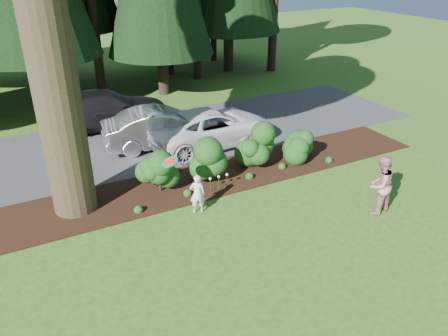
{
  "coord_description": "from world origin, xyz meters",
  "views": [
    {
      "loc": [
        -5.91,
        -8.61,
        6.98
      ],
      "look_at": [
        -0.59,
        1.48,
        1.3
      ],
      "focal_mm": 35.0,
      "sensor_mm": 36.0,
      "label": 1
    }
  ],
  "objects_px": {
    "adult": "(380,185)",
    "car_silver_wagon": "(163,127)",
    "car_white_suv": "(211,127)",
    "frisbee": "(170,162)",
    "child": "(197,194)",
    "car_dark_suv": "(106,109)"
  },
  "relations": [
    {
      "from": "child",
      "to": "frisbee",
      "type": "distance_m",
      "value": 1.3
    },
    {
      "from": "car_white_suv",
      "to": "child",
      "type": "relative_size",
      "value": 4.24
    },
    {
      "from": "car_dark_suv",
      "to": "adult",
      "type": "relative_size",
      "value": 3.04
    },
    {
      "from": "car_white_suv",
      "to": "adult",
      "type": "xyz_separation_m",
      "value": [
        2.08,
        -6.81,
        0.15
      ]
    },
    {
      "from": "child",
      "to": "frisbee",
      "type": "relative_size",
      "value": 2.54
    },
    {
      "from": "car_silver_wagon",
      "to": "child",
      "type": "xyz_separation_m",
      "value": [
        -0.87,
        -5.11,
        -0.18
      ]
    },
    {
      "from": "car_silver_wagon",
      "to": "car_white_suv",
      "type": "distance_m",
      "value": 1.9
    },
    {
      "from": "child",
      "to": "adult",
      "type": "relative_size",
      "value": 0.68
    },
    {
      "from": "car_white_suv",
      "to": "frisbee",
      "type": "xyz_separation_m",
      "value": [
        -3.28,
        -4.04,
        0.92
      ]
    },
    {
      "from": "frisbee",
      "to": "child",
      "type": "bearing_deg",
      "value": -23.4
    },
    {
      "from": "car_dark_suv",
      "to": "child",
      "type": "distance_m",
      "value": 8.25
    },
    {
      "from": "car_silver_wagon",
      "to": "frisbee",
      "type": "xyz_separation_m",
      "value": [
        -1.55,
        -4.82,
        0.89
      ]
    },
    {
      "from": "car_silver_wagon",
      "to": "frisbee",
      "type": "distance_m",
      "value": 5.14
    },
    {
      "from": "child",
      "to": "adult",
      "type": "bearing_deg",
      "value": 170.88
    },
    {
      "from": "car_white_suv",
      "to": "frisbee",
      "type": "distance_m",
      "value": 5.29
    },
    {
      "from": "adult",
      "to": "car_silver_wagon",
      "type": "bearing_deg",
      "value": -73.96
    },
    {
      "from": "frisbee",
      "to": "car_white_suv",
      "type": "bearing_deg",
      "value": 50.95
    },
    {
      "from": "car_white_suv",
      "to": "adult",
      "type": "distance_m",
      "value": 7.12
    },
    {
      "from": "car_silver_wagon",
      "to": "frisbee",
      "type": "bearing_deg",
      "value": 168.3
    },
    {
      "from": "car_white_suv",
      "to": "frisbee",
      "type": "height_order",
      "value": "frisbee"
    },
    {
      "from": "car_dark_suv",
      "to": "child",
      "type": "height_order",
      "value": "car_dark_suv"
    },
    {
      "from": "car_dark_suv",
      "to": "frisbee",
      "type": "bearing_deg",
      "value": -177.63
    }
  ]
}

